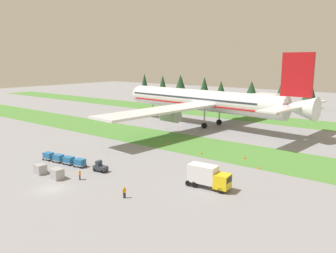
% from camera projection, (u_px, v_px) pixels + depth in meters
% --- Properties ---
extents(ground_plane, '(400.00, 400.00, 0.00)m').
position_uv_depth(ground_plane, '(51.00, 189.00, 51.95)').
color(ground_plane, gray).
extents(grass_strip_near, '(320.00, 16.34, 0.01)m').
position_uv_depth(grass_strip_near, '(187.00, 143.00, 80.72)').
color(grass_strip_near, '#4C8438').
rests_on(grass_strip_near, ground).
extents(grass_strip_far, '(320.00, 16.34, 0.01)m').
position_uv_depth(grass_strip_far, '(261.00, 119.00, 115.30)').
color(grass_strip_far, '#4C8438').
rests_on(grass_strip_far, ground).
extents(airliner, '(65.13, 80.14, 21.58)m').
position_uv_depth(airliner, '(207.00, 101.00, 101.41)').
color(airliner, silver).
rests_on(airliner, ground).
extents(baggage_tug, '(2.74, 1.60, 1.97)m').
position_uv_depth(baggage_tug, '(100.00, 167.00, 60.14)').
color(baggage_tug, '#2D333D').
rests_on(baggage_tug, ground).
extents(cargo_dolly_lead, '(2.36, 1.75, 1.55)m').
position_uv_depth(cargo_dolly_lead, '(80.00, 162.00, 62.67)').
color(cargo_dolly_lead, '#A3A3A8').
rests_on(cargo_dolly_lead, ground).
extents(cargo_dolly_second, '(2.36, 1.75, 1.55)m').
position_uv_depth(cargo_dolly_second, '(69.00, 160.00, 64.14)').
color(cargo_dolly_second, '#A3A3A8').
rests_on(cargo_dolly_second, ground).
extents(cargo_dolly_third, '(2.36, 1.75, 1.55)m').
position_uv_depth(cargo_dolly_third, '(59.00, 158.00, 65.61)').
color(cargo_dolly_third, '#A3A3A8').
rests_on(cargo_dolly_third, ground).
extents(cargo_dolly_fourth, '(2.36, 1.75, 1.55)m').
position_uv_depth(cargo_dolly_fourth, '(49.00, 156.00, 67.08)').
color(cargo_dolly_fourth, '#A3A3A8').
rests_on(cargo_dolly_fourth, ground).
extents(catering_truck, '(7.12, 2.86, 3.58)m').
position_uv_depth(catering_truck, '(208.00, 176.00, 52.14)').
color(catering_truck, yellow).
rests_on(catering_truck, ground).
extents(ground_crew_marshaller, '(0.36, 0.55, 1.74)m').
position_uv_depth(ground_crew_marshaller, '(124.00, 192.00, 48.46)').
color(ground_crew_marshaller, black).
rests_on(ground_crew_marshaller, ground).
extents(ground_crew_loader, '(0.40, 0.45, 1.74)m').
position_uv_depth(ground_crew_loader, '(80.00, 174.00, 55.92)').
color(ground_crew_loader, black).
rests_on(ground_crew_loader, ground).
extents(uld_container_0, '(2.07, 1.68, 1.67)m').
position_uv_depth(uld_container_0, '(40.00, 169.00, 59.01)').
color(uld_container_0, '#A3A3A8').
rests_on(uld_container_0, ground).
extents(uld_container_1, '(2.14, 1.78, 1.79)m').
position_uv_depth(uld_container_1, '(57.00, 174.00, 56.31)').
color(uld_container_1, '#A3A3A8').
rests_on(uld_container_1, ground).
extents(taxiway_marker_0, '(0.44, 0.44, 0.55)m').
position_uv_depth(taxiway_marker_0, '(166.00, 143.00, 79.80)').
color(taxiway_marker_0, orange).
rests_on(taxiway_marker_0, ground).
extents(taxiway_marker_1, '(0.44, 0.44, 0.52)m').
position_uv_depth(taxiway_marker_1, '(259.00, 168.00, 61.66)').
color(taxiway_marker_1, orange).
rests_on(taxiway_marker_1, ground).
extents(taxiway_marker_2, '(0.44, 0.44, 0.56)m').
position_uv_depth(taxiway_marker_2, '(201.00, 153.00, 71.63)').
color(taxiway_marker_2, orange).
rests_on(taxiway_marker_2, ground).
extents(taxiway_marker_3, '(0.44, 0.44, 0.68)m').
position_uv_depth(taxiway_marker_3, '(245.00, 157.00, 67.86)').
color(taxiway_marker_3, orange).
rests_on(taxiway_marker_3, ground).
extents(distant_tree_line, '(185.31, 9.41, 12.38)m').
position_uv_depth(distant_tree_line, '(305.00, 90.00, 141.41)').
color(distant_tree_line, '#4C3823').
rests_on(distant_tree_line, ground).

